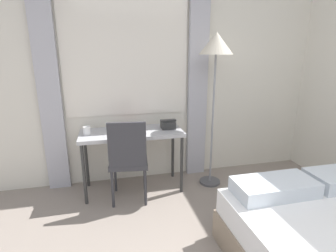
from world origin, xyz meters
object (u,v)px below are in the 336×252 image
(telephone, at_px, (168,124))
(mug, at_px, (87,131))
(desk_chair, at_px, (128,157))
(desk, at_px, (132,137))
(book, at_px, (130,129))
(standing_lamp, at_px, (216,54))

(telephone, relative_size, mug, 2.02)
(desk_chair, height_order, mug, desk_chair)
(desk, distance_m, desk_chair, 0.31)
(desk_chair, relative_size, mug, 10.28)
(book, bearing_deg, standing_lamp, -8.57)
(telephone, bearing_deg, desk, -177.93)
(standing_lamp, xyz_separation_m, book, (-0.95, 0.14, -0.83))
(desk, relative_size, mug, 12.73)
(desk, bearing_deg, desk_chair, -105.01)
(standing_lamp, height_order, telephone, standing_lamp)
(desk, height_order, telephone, telephone)
(desk_chair, relative_size, standing_lamp, 0.52)
(mug, bearing_deg, desk, 1.26)
(standing_lamp, bearing_deg, book, 171.43)
(desk, distance_m, telephone, 0.44)
(telephone, bearing_deg, standing_lamp, -9.98)
(standing_lamp, relative_size, book, 7.55)
(mug, bearing_deg, book, 9.36)
(desk, xyz_separation_m, mug, (-0.48, -0.01, 0.11))
(standing_lamp, height_order, mug, standing_lamp)
(book, bearing_deg, telephone, -6.88)
(standing_lamp, relative_size, telephone, 9.84)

